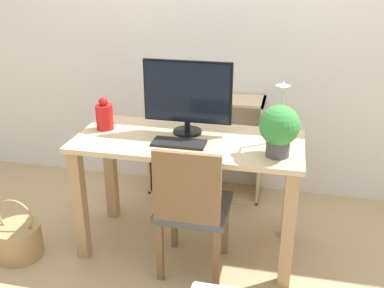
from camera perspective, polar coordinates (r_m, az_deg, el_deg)
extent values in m
plane|color=tan|center=(2.98, -0.43, -12.67)|extent=(10.00, 10.00, 0.00)
cube|color=white|center=(3.34, 3.11, 15.41)|extent=(8.00, 0.05, 2.60)
cube|color=#D8BC8C|center=(2.62, -0.47, 0.37)|extent=(1.33, 0.59, 0.03)
cube|color=tan|center=(2.78, -14.07, -7.56)|extent=(0.07, 0.07, 0.71)
cube|color=tan|center=(2.53, 12.11, -10.68)|extent=(0.07, 0.07, 0.71)
cube|color=tan|center=(3.16, -10.29, -3.30)|extent=(0.07, 0.07, 0.71)
cube|color=tan|center=(2.94, 12.33, -5.55)|extent=(0.07, 0.07, 0.71)
cylinder|color=black|center=(2.70, -0.58, 1.59)|extent=(0.17, 0.17, 0.02)
cylinder|color=black|center=(2.69, -0.59, 2.39)|extent=(0.04, 0.04, 0.06)
cube|color=black|center=(2.63, -0.57, 6.64)|extent=(0.53, 0.02, 0.37)
cube|color=black|center=(2.63, -0.60, 6.60)|extent=(0.50, 0.03, 0.35)
cube|color=black|center=(2.54, -1.66, 0.12)|extent=(0.30, 0.13, 0.02)
cylinder|color=red|center=(2.80, -11.04, 3.38)|extent=(0.10, 0.10, 0.15)
sphere|color=red|center=(2.77, -11.19, 5.29)|extent=(0.06, 0.06, 0.06)
cylinder|color=#B7B7BC|center=(2.62, 10.99, 0.51)|extent=(0.10, 0.10, 0.02)
cylinder|color=#B7B7BC|center=(2.56, 11.28, 4.11)|extent=(0.02, 0.02, 0.33)
cylinder|color=#B7B7BC|center=(2.47, 11.53, 7.36)|extent=(0.01, 0.10, 0.01)
cone|color=#B7B7BC|center=(2.43, 11.45, 6.60)|extent=(0.08, 0.08, 0.06)
cylinder|color=#4C4C51|center=(2.42, 10.82, -0.52)|extent=(0.13, 0.13, 0.09)
sphere|color=#388C3D|center=(2.38, 11.04, 2.34)|extent=(0.21, 0.21, 0.21)
cube|color=#4C4C51|center=(2.59, 0.27, -8.03)|extent=(0.40, 0.40, 0.04)
cube|color=brown|center=(2.32, -0.70, -5.65)|extent=(0.36, 0.03, 0.40)
cube|color=brown|center=(2.61, -4.10, -13.39)|extent=(0.04, 0.04, 0.38)
cube|color=brown|center=(2.55, 3.14, -14.34)|extent=(0.04, 0.04, 0.38)
cube|color=brown|center=(2.86, -2.25, -9.67)|extent=(0.04, 0.04, 0.38)
cube|color=brown|center=(2.81, 4.26, -10.42)|extent=(0.04, 0.04, 0.38)
cube|color=#D8BC8C|center=(3.52, -4.99, 0.32)|extent=(0.02, 0.28, 0.78)
cube|color=#D8BC8C|center=(3.37, 8.70, -0.86)|extent=(0.02, 0.28, 0.78)
cube|color=#D8BC8C|center=(3.59, 1.64, -5.85)|extent=(0.85, 0.28, 0.02)
cube|color=#D8BC8C|center=(3.29, 1.79, 5.83)|extent=(0.85, 0.28, 0.02)
cube|color=#D8BC8C|center=(3.42, 1.71, -0.26)|extent=(0.82, 0.28, 0.02)
cube|color=black|center=(3.60, -4.06, -3.24)|extent=(0.07, 0.24, 0.27)
cube|color=orange|center=(3.59, -2.87, -3.56)|extent=(0.07, 0.24, 0.24)
cube|color=red|center=(3.55, -1.68, -3.25)|extent=(0.06, 0.24, 0.30)
cube|color=black|center=(3.55, -0.57, -3.84)|extent=(0.06, 0.24, 0.23)
cube|color=orange|center=(3.45, -4.40, 2.66)|extent=(0.05, 0.24, 0.29)
cube|color=#2D7F38|center=(3.43, -3.51, 2.59)|extent=(0.04, 0.24, 0.29)
cube|color=beige|center=(3.41, -2.47, 2.59)|extent=(0.06, 0.24, 0.30)
cube|color=orange|center=(3.40, -1.31, 2.30)|extent=(0.07, 0.24, 0.28)
cube|color=beige|center=(3.38, 0.05, 2.25)|extent=(0.06, 0.24, 0.29)
cylinder|color=tan|center=(3.02, -21.08, -11.41)|extent=(0.27, 0.27, 0.21)
torus|color=tan|center=(2.93, -21.56, -8.60)|extent=(0.24, 0.02, 0.24)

